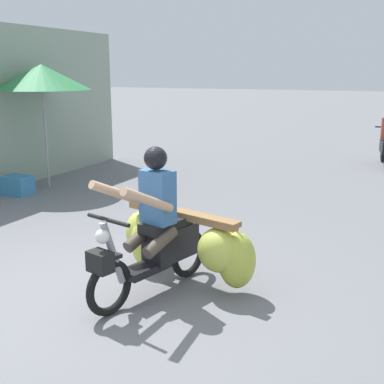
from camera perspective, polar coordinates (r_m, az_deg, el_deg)
name	(u,v)px	position (r m, az deg, el deg)	size (l,w,h in m)	color
ground_plane	(88,297)	(5.45, -11.90, -11.77)	(120.00, 120.00, 0.00)	slate
motorbike_main_loaded	(172,240)	(5.54, -2.31, -5.50)	(1.83, 1.95, 1.58)	black
market_umbrella_near_shop	(42,77)	(10.51, -16.88, 12.51)	(1.92, 1.92, 2.46)	#99999E
produce_crate	(17,185)	(10.15, -19.46, 0.74)	(0.56, 0.40, 0.36)	teal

